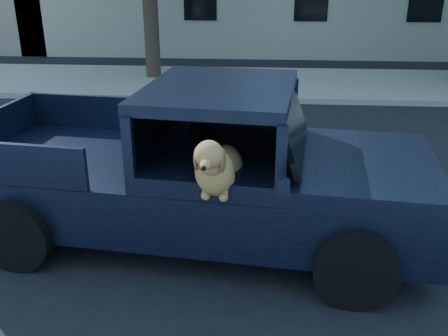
# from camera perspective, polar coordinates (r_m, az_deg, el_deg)

# --- Properties ---
(ground) EXTENTS (120.00, 120.00, 0.00)m
(ground) POSITION_cam_1_polar(r_m,az_deg,el_deg) (6.41, 10.36, -9.76)
(ground) COLOR black
(ground) RESTS_ON ground
(far_sidewalk) EXTENTS (60.00, 4.00, 0.15)m
(far_sidewalk) POSITION_cam_1_polar(r_m,az_deg,el_deg) (14.99, 7.04, 9.56)
(far_sidewalk) COLOR gray
(far_sidewalk) RESTS_ON ground
(lane_stripes) EXTENTS (21.60, 0.14, 0.01)m
(lane_stripes) POSITION_cam_1_polar(r_m,az_deg,el_deg) (9.81, 20.15, 0.92)
(lane_stripes) COLOR silver
(lane_stripes) RESTS_ON ground
(pickup_truck) EXTENTS (5.93, 3.23, 2.05)m
(pickup_truck) POSITION_cam_1_polar(r_m,az_deg,el_deg) (6.43, -3.70, -2.29)
(pickup_truck) COLOR black
(pickup_truck) RESTS_ON ground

